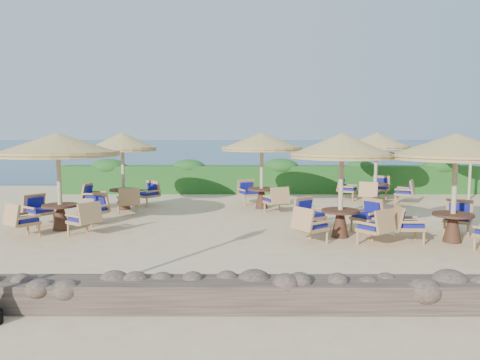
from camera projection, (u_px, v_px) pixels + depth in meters
ground at (283, 226)px, 13.33m from camera, size 120.00×120.00×0.00m
sea at (248, 146)px, 82.95m from camera, size 160.00×160.00×0.00m
hedge at (269, 179)px, 20.43m from camera, size 18.00×0.90×1.20m
stone_wall at (320, 294)px, 7.14m from camera, size 15.00×0.65×0.44m
extra_parasol at (471, 145)px, 18.25m from camera, size 2.30×2.30×2.41m
cafe_set_0 at (58, 160)px, 12.63m from camera, size 3.30×3.30×2.65m
cafe_set_1 at (341, 168)px, 11.80m from camera, size 2.65×2.65×2.65m
cafe_set_2 at (456, 161)px, 11.23m from camera, size 3.14×3.14×2.65m
cafe_set_3 at (123, 158)px, 16.03m from camera, size 2.61×2.75×2.65m
cafe_set_4 at (262, 151)px, 16.22m from camera, size 2.84×2.84×2.65m
cafe_set_5 at (376, 156)px, 17.80m from camera, size 2.82×2.82×2.65m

